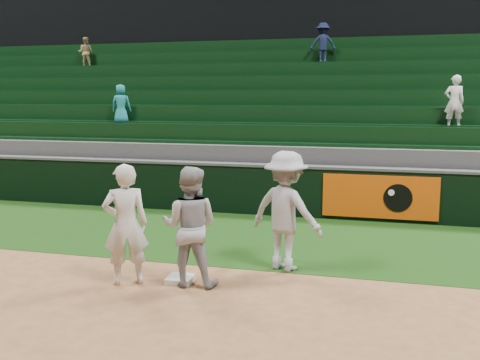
# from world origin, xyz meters

# --- Properties ---
(ground) EXTENTS (70.00, 70.00, 0.00)m
(ground) POSITION_xyz_m (0.00, 0.00, 0.00)
(ground) COLOR brown
(ground) RESTS_ON ground
(foul_grass) EXTENTS (36.00, 4.20, 0.01)m
(foul_grass) POSITION_xyz_m (0.00, 3.00, 0.00)
(foul_grass) COLOR black
(foul_grass) RESTS_ON ground
(upper_deck) EXTENTS (40.00, 12.00, 12.00)m
(upper_deck) POSITION_xyz_m (0.00, 17.45, 6.00)
(upper_deck) COLOR black
(upper_deck) RESTS_ON ground
(first_base) EXTENTS (0.42, 0.42, 0.09)m
(first_base) POSITION_xyz_m (0.00, 0.05, 0.04)
(first_base) COLOR white
(first_base) RESTS_ON ground
(first_baseman) EXTENTS (0.82, 0.73, 1.88)m
(first_baseman) POSITION_xyz_m (-0.77, -0.21, 0.94)
(first_baseman) COLOR silver
(first_baseman) RESTS_ON ground
(baserunner) EXTENTS (0.95, 0.77, 1.85)m
(baserunner) POSITION_xyz_m (0.20, 0.00, 0.92)
(baserunner) COLOR #999BA2
(baserunner) RESTS_ON ground
(base_coach) EXTENTS (1.47, 1.15, 1.99)m
(base_coach) POSITION_xyz_m (1.49, 1.10, 1.01)
(base_coach) COLOR #A0A2AD
(base_coach) RESTS_ON foul_grass
(field_wall) EXTENTS (36.00, 0.45, 1.25)m
(field_wall) POSITION_xyz_m (0.03, 5.20, 0.63)
(field_wall) COLOR black
(field_wall) RESTS_ON ground
(stadium_seating) EXTENTS (36.00, 5.95, 5.20)m
(stadium_seating) POSITION_xyz_m (0.00, 8.97, 1.70)
(stadium_seating) COLOR #3C3C3E
(stadium_seating) RESTS_ON ground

